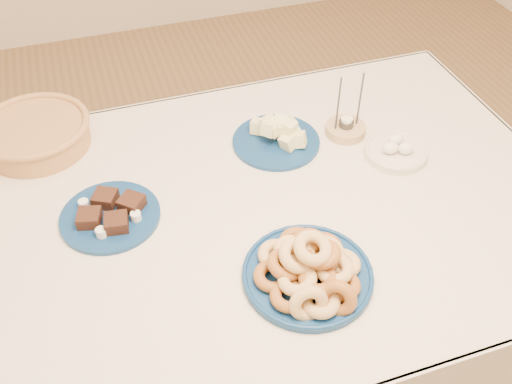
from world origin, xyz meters
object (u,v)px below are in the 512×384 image
melon_plate (278,136)px  candle_holder (346,128)px  donut_platter (309,270)px  egg_bowl (396,151)px  dining_table (250,235)px  brownie_plate (110,214)px  wicker_basket (35,133)px

melon_plate → candle_holder: candle_holder is taller
donut_platter → egg_bowl: 0.52m
dining_table → brownie_plate: (-0.35, 0.07, 0.12)m
dining_table → melon_plate: bearing=54.9°
egg_bowl → melon_plate: bearing=151.2°
dining_table → brownie_plate: 0.37m
wicker_basket → egg_bowl: (0.96, -0.37, -0.03)m
dining_table → wicker_basket: wicker_basket is taller
dining_table → wicker_basket: bearing=139.2°
candle_holder → egg_bowl: (0.09, -0.14, -0.00)m
melon_plate → candle_holder: 0.21m
melon_plate → brownie_plate: 0.53m
donut_platter → wicker_basket: size_ratio=1.01×
melon_plate → wicker_basket: (-0.66, 0.21, 0.02)m
melon_plate → dining_table: bearing=-125.1°
wicker_basket → dining_table: bearing=-40.8°
dining_table → candle_holder: (0.37, 0.21, 0.12)m
donut_platter → brownie_plate: size_ratio=1.10×
brownie_plate → wicker_basket: wicker_basket is taller
donut_platter → candle_holder: (0.31, 0.47, -0.02)m
wicker_basket → egg_bowl: 1.03m
dining_table → brownie_plate: brownie_plate is taller
brownie_plate → candle_holder: size_ratio=1.67×
donut_platter → candle_holder: bearing=56.6°
dining_table → donut_platter: donut_platter is taller
brownie_plate → wicker_basket: 0.40m
melon_plate → donut_platter: bearing=-102.1°
brownie_plate → candle_holder: 0.72m
dining_table → donut_platter: (0.05, -0.27, 0.14)m
dining_table → brownie_plate: bearing=168.0°
melon_plate → wicker_basket: size_ratio=0.71×
brownie_plate → wicker_basket: bearing=113.5°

